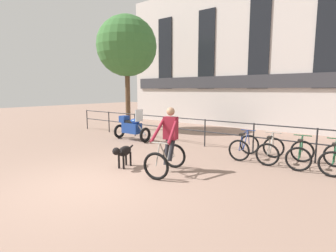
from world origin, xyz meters
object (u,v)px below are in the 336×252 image
object	(u,v)px
dog	(123,152)
parked_motorcycle	(131,127)
parked_bicycle_near_lamp	(244,146)
parked_bicycle_far_end	(335,159)
cyclist_with_bike	(168,144)
parked_bicycle_mid_right	(300,154)
parked_bicycle_mid_left	(271,150)

from	to	relation	value
dog	parked_motorcycle	xyz separation A→B (m)	(-2.76, 3.01, 0.11)
dog	parked_motorcycle	distance (m)	4.08
parked_motorcycle	dog	bearing A→B (deg)	-137.40
parked_bicycle_near_lamp	parked_bicycle_far_end	xyz separation A→B (m)	(2.45, -0.00, 0.00)
dog	parked_bicycle_far_end	world-z (taller)	parked_bicycle_far_end
cyclist_with_bike	parked_bicycle_far_end	size ratio (longest dim) A/B	1.51
parked_bicycle_mid_right	parked_motorcycle	bearing A→B (deg)	-4.59
cyclist_with_bike	dog	distance (m)	1.33
parked_bicycle_far_end	cyclist_with_bike	bearing A→B (deg)	36.54
dog	parked_motorcycle	world-z (taller)	parked_motorcycle
parked_bicycle_mid_right	parked_bicycle_mid_left	bearing A→B (deg)	-5.97
parked_bicycle_near_lamp	parked_bicycle_mid_right	size ratio (longest dim) A/B	0.99
cyclist_with_bike	dog	size ratio (longest dim) A/B	1.79
cyclist_with_bike	parked_bicycle_mid_right	bearing A→B (deg)	32.06
parked_bicycle_far_end	parked_bicycle_mid_left	bearing A→B (deg)	-1.28
dog	parked_bicycle_mid_right	distance (m)	4.98
parked_bicycle_mid_left	parked_bicycle_far_end	bearing A→B (deg)	172.71
cyclist_with_bike	parked_bicycle_near_lamp	distance (m)	2.89
parked_bicycle_far_end	parked_bicycle_mid_right	bearing A→B (deg)	-1.28
parked_bicycle_near_lamp	parked_bicycle_mid_left	bearing A→B (deg)	175.54
parked_bicycle_near_lamp	parked_bicycle_mid_left	size ratio (longest dim) A/B	0.98
cyclist_with_bike	parked_bicycle_mid_left	world-z (taller)	cyclist_with_bike
parked_bicycle_mid_left	parked_motorcycle	bearing A→B (deg)	-5.70
cyclist_with_bike	parked_bicycle_mid_right	distance (m)	3.79
dog	parked_bicycle_near_lamp	xyz separation A→B (m)	(2.21, 3.17, -0.09)
parked_bicycle_near_lamp	cyclist_with_bike	bearing A→B (deg)	65.02
cyclist_with_bike	parked_bicycle_near_lamp	size ratio (longest dim) A/B	1.47
cyclist_with_bike	parked_bicycle_mid_left	distance (m)	3.27
dog	parked_bicycle_mid_left	world-z (taller)	parked_bicycle_mid_left
parked_bicycle_mid_left	parked_bicycle_mid_right	xyz separation A→B (m)	(0.82, -0.00, -0.00)
parked_bicycle_mid_right	parked_bicycle_far_end	xyz separation A→B (m)	(0.82, -0.00, 0.00)
parked_motorcycle	parked_bicycle_mid_right	distance (m)	6.61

